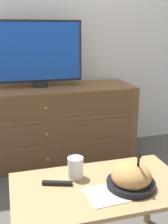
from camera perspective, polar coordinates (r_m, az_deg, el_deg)
The scene contains 9 objects.
ground_plane at distance 2.97m, azimuth -8.79°, elevation -7.23°, with size 12.00×12.00×0.00m, color #56514C.
wall_back at distance 2.76m, azimuth -10.09°, elevation 18.62°, with size 12.00×0.05×2.60m.
dresser at distance 2.59m, azimuth -8.29°, elevation -2.62°, with size 1.67×0.51×0.69m.
tv at distance 2.53m, azimuth -9.28°, elevation 11.79°, with size 0.76×0.13×0.58m.
coffee_table at distance 1.47m, azimuth 3.24°, elevation -17.06°, with size 0.86×0.49×0.44m.
takeout_bowl at distance 1.41m, azimuth 9.54°, elevation -13.06°, with size 0.24×0.24×0.20m.
drink_cup at distance 1.48m, azimuth -1.74°, elevation -11.47°, with size 0.08×0.08×0.11m.
napkin at distance 1.36m, azimuth 4.49°, elevation -16.39°, with size 0.18×0.18×0.00m.
remote_control at distance 1.43m, azimuth -5.45°, elevation -14.21°, with size 0.15×0.07×0.02m.
Camera 1 is at (-0.29, -2.71, 1.18)m, focal length 45.00 mm.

